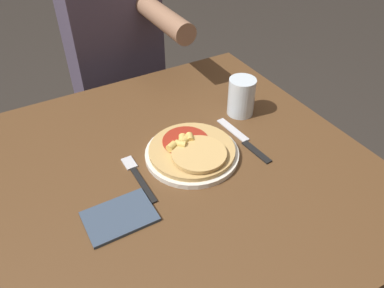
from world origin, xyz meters
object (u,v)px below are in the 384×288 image
(person_diner, at_px, (115,52))
(drinking_glass, at_px, (241,97))
(plate, at_px, (192,154))
(fork, at_px, (137,175))
(dining_table, at_px, (180,197))
(knife, at_px, (244,140))
(pizza, at_px, (193,150))

(person_diner, bearing_deg, drinking_glass, -73.74)
(plate, height_order, fork, plate)
(dining_table, distance_m, knife, 0.23)
(fork, distance_m, person_diner, 0.72)
(person_diner, bearing_deg, knife, -81.67)
(drinking_glass, bearing_deg, pizza, -154.84)
(plate, bearing_deg, drinking_glass, 24.28)
(dining_table, xyz_separation_m, fork, (-0.11, 0.02, 0.12))
(dining_table, bearing_deg, plate, 20.31)
(plate, relative_size, person_diner, 0.20)
(dining_table, height_order, drinking_glass, drinking_glass)
(pizza, distance_m, drinking_glass, 0.25)
(dining_table, bearing_deg, person_diner, 82.18)
(dining_table, xyz_separation_m, pizza, (0.05, 0.01, 0.14))
(plate, bearing_deg, pizza, -101.62)
(drinking_glass, bearing_deg, person_diner, 106.26)
(fork, xyz_separation_m, drinking_glass, (0.38, 0.10, 0.05))
(dining_table, bearing_deg, fork, 169.97)
(pizza, distance_m, fork, 0.15)
(knife, xyz_separation_m, drinking_glass, (0.07, 0.12, 0.05))
(dining_table, relative_size, knife, 4.28)
(pizza, relative_size, fork, 1.27)
(dining_table, relative_size, pizza, 4.25)
(drinking_glass, relative_size, person_diner, 0.09)
(plate, distance_m, person_diner, 0.70)
(knife, distance_m, drinking_glass, 0.15)
(drinking_glass, height_order, person_diner, person_diner)
(dining_table, bearing_deg, drinking_glass, 23.58)
(plate, xyz_separation_m, person_diner, (0.05, 0.70, -0.02))
(pizza, distance_m, knife, 0.16)
(fork, height_order, knife, same)
(plate, bearing_deg, knife, -6.30)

